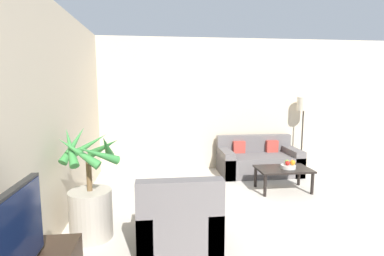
{
  "coord_description": "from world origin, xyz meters",
  "views": [
    {
      "loc": [
        -2.13,
        0.49,
        1.73
      ],
      "look_at": [
        -1.5,
        5.67,
        1.0
      ],
      "focal_mm": 28.0,
      "sensor_mm": 36.0,
      "label": 1
    }
  ],
  "objects": [
    {
      "name": "apple_red",
      "position": [
        0.01,
        5.06,
        0.48
      ],
      "size": [
        0.08,
        0.08,
        0.08
      ],
      "color": "red",
      "rests_on": "fruit_bowl"
    },
    {
      "name": "television",
      "position": [
        -2.99,
        2.27,
        0.82
      ],
      "size": [
        0.18,
        0.82,
        0.58
      ],
      "color": "black",
      "rests_on": "tv_console"
    },
    {
      "name": "floor_lamp",
      "position": [
        0.89,
        6.32,
        1.25
      ],
      "size": [
        0.27,
        0.27,
        1.51
      ],
      "color": "#2D2823",
      "rests_on": "ground_plane"
    },
    {
      "name": "wall_left",
      "position": [
        -3.3,
        3.29,
        1.35
      ],
      "size": [
        0.06,
        8.18,
        2.7
      ],
      "color": "beige",
      "rests_on": "ground_plane"
    },
    {
      "name": "fruit_bowl",
      "position": [
        0.03,
        5.08,
        0.41
      ],
      "size": [
        0.24,
        0.24,
        0.06
      ],
      "color": "beige",
      "rests_on": "coffee_table"
    },
    {
      "name": "sofa_loveseat",
      "position": [
        -0.12,
        6.12,
        0.25
      ],
      "size": [
        1.55,
        0.84,
        0.73
      ],
      "color": "#605B5B",
      "rests_on": "ground_plane"
    },
    {
      "name": "ottoman",
      "position": [
        -1.85,
        4.25,
        0.19
      ],
      "size": [
        0.61,
        0.56,
        0.39
      ],
      "color": "#605B5B",
      "rests_on": "ground_plane"
    },
    {
      "name": "orange_fruit",
      "position": [
        0.1,
        5.06,
        0.48
      ],
      "size": [
        0.09,
        0.09,
        0.09
      ],
      "color": "orange",
      "rests_on": "fruit_bowl"
    },
    {
      "name": "wall_back",
      "position": [
        0.0,
        6.61,
        1.35
      ],
      "size": [
        8.13,
        0.06,
        2.7
      ],
      "color": "beige",
      "rests_on": "ground_plane"
    },
    {
      "name": "potted_palm",
      "position": [
        -2.88,
        3.86,
        0.45
      ],
      "size": [
        0.68,
        0.75,
        1.3
      ],
      "color": "#ADA393",
      "rests_on": "ground_plane"
    },
    {
      "name": "armchair",
      "position": [
        -1.91,
        3.47,
        0.27
      ],
      "size": [
        0.84,
        0.77,
        0.85
      ],
      "color": "#605B5B",
      "rests_on": "ground_plane"
    },
    {
      "name": "apple_green",
      "position": [
        0.03,
        5.14,
        0.48
      ],
      "size": [
        0.07,
        0.07,
        0.07
      ],
      "color": "olive",
      "rests_on": "fruit_bowl"
    },
    {
      "name": "coffee_table",
      "position": [
        -0.04,
        5.1,
        0.33
      ],
      "size": [
        0.88,
        0.55,
        0.38
      ],
      "color": "black",
      "rests_on": "ground_plane"
    }
  ]
}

